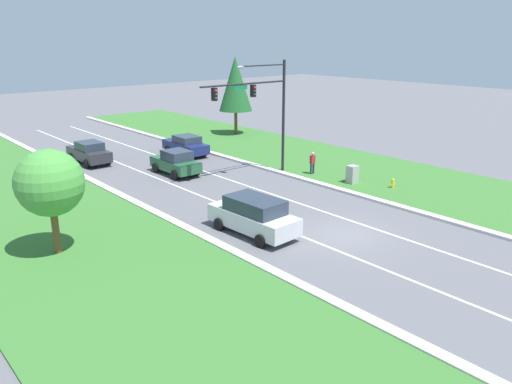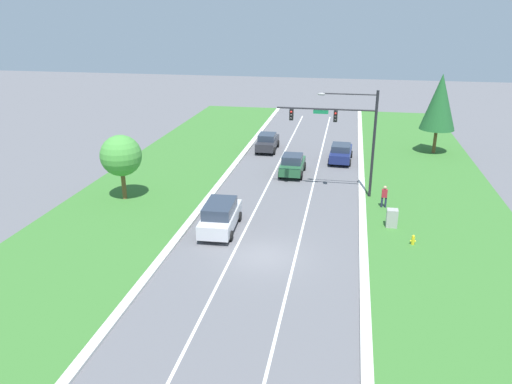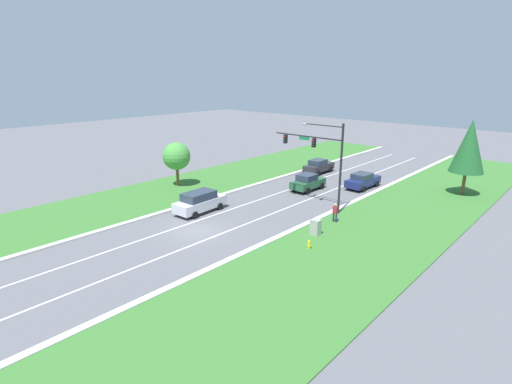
{
  "view_description": "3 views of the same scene",
  "coord_description": "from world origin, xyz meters",
  "px_view_note": "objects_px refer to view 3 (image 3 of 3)",
  "views": [
    {
      "loc": [
        -18.66,
        -14.76,
        9.54
      ],
      "look_at": [
        -1.1,
        5.52,
        1.16
      ],
      "focal_mm": 35.0,
      "sensor_mm": 36.0,
      "label": 1
    },
    {
      "loc": [
        4.33,
        -25.3,
        13.36
      ],
      "look_at": [
        -1.59,
        5.97,
        1.67
      ],
      "focal_mm": 35.0,
      "sensor_mm": 36.0,
      "label": 2
    },
    {
      "loc": [
        23.14,
        -18.88,
        12.0
      ],
      "look_at": [
        -1.37,
        8.43,
        1.09
      ],
      "focal_mm": 28.0,
      "sensor_mm": 36.0,
      "label": 3
    }
  ],
  "objects_px": {
    "navy_sedan": "(363,180)",
    "forest_sedan": "(308,182)",
    "charcoal_sedan": "(319,166)",
    "oak_near_left_tree": "(177,156)",
    "pedestrian": "(335,212)",
    "traffic_signal_mast": "(321,152)",
    "utility_cabinet": "(316,228)",
    "conifer_near_right_tree": "(469,146)",
    "fire_hydrant": "(309,245)",
    "silver_suv": "(200,202)"
  },
  "relations": [
    {
      "from": "charcoal_sedan",
      "to": "conifer_near_right_tree",
      "type": "distance_m",
      "value": 16.92
    },
    {
      "from": "traffic_signal_mast",
      "to": "oak_near_left_tree",
      "type": "height_order",
      "value": "traffic_signal_mast"
    },
    {
      "from": "traffic_signal_mast",
      "to": "charcoal_sedan",
      "type": "bearing_deg",
      "value": 123.55
    },
    {
      "from": "silver_suv",
      "to": "oak_near_left_tree",
      "type": "relative_size",
      "value": 1.03
    },
    {
      "from": "traffic_signal_mast",
      "to": "oak_near_left_tree",
      "type": "xyz_separation_m",
      "value": [
        -15.93,
        -3.87,
        -1.93
      ]
    },
    {
      "from": "fire_hydrant",
      "to": "oak_near_left_tree",
      "type": "height_order",
      "value": "oak_near_left_tree"
    },
    {
      "from": "conifer_near_right_tree",
      "to": "pedestrian",
      "type": "bearing_deg",
      "value": -109.51
    },
    {
      "from": "navy_sedan",
      "to": "fire_hydrant",
      "type": "height_order",
      "value": "navy_sedan"
    },
    {
      "from": "navy_sedan",
      "to": "charcoal_sedan",
      "type": "distance_m",
      "value": 7.75
    },
    {
      "from": "charcoal_sedan",
      "to": "pedestrian",
      "type": "bearing_deg",
      "value": -52.96
    },
    {
      "from": "fire_hydrant",
      "to": "traffic_signal_mast",
      "type": "bearing_deg",
      "value": 118.98
    },
    {
      "from": "charcoal_sedan",
      "to": "fire_hydrant",
      "type": "relative_size",
      "value": 6.65
    },
    {
      "from": "utility_cabinet",
      "to": "conifer_near_right_tree",
      "type": "distance_m",
      "value": 20.29
    },
    {
      "from": "traffic_signal_mast",
      "to": "forest_sedan",
      "type": "bearing_deg",
      "value": 134.43
    },
    {
      "from": "forest_sedan",
      "to": "utility_cabinet",
      "type": "distance_m",
      "value": 12.52
    },
    {
      "from": "silver_suv",
      "to": "traffic_signal_mast",
      "type": "bearing_deg",
      "value": 43.58
    },
    {
      "from": "forest_sedan",
      "to": "charcoal_sedan",
      "type": "relative_size",
      "value": 0.91
    },
    {
      "from": "fire_hydrant",
      "to": "charcoal_sedan",
      "type": "bearing_deg",
      "value": 121.76
    },
    {
      "from": "pedestrian",
      "to": "traffic_signal_mast",
      "type": "bearing_deg",
      "value": -36.02
    },
    {
      "from": "silver_suv",
      "to": "pedestrian",
      "type": "height_order",
      "value": "silver_suv"
    },
    {
      "from": "pedestrian",
      "to": "forest_sedan",
      "type": "bearing_deg",
      "value": -42.47
    },
    {
      "from": "silver_suv",
      "to": "navy_sedan",
      "type": "bearing_deg",
      "value": 64.73
    },
    {
      "from": "navy_sedan",
      "to": "fire_hydrant",
      "type": "relative_size",
      "value": 6.8
    },
    {
      "from": "charcoal_sedan",
      "to": "traffic_signal_mast",
      "type": "bearing_deg",
      "value": -57.24
    },
    {
      "from": "navy_sedan",
      "to": "conifer_near_right_tree",
      "type": "relative_size",
      "value": 0.62
    },
    {
      "from": "forest_sedan",
      "to": "pedestrian",
      "type": "bearing_deg",
      "value": -41.39
    },
    {
      "from": "charcoal_sedan",
      "to": "utility_cabinet",
      "type": "relative_size",
      "value": 3.65
    },
    {
      "from": "navy_sedan",
      "to": "conifer_near_right_tree",
      "type": "height_order",
      "value": "conifer_near_right_tree"
    },
    {
      "from": "navy_sedan",
      "to": "forest_sedan",
      "type": "xyz_separation_m",
      "value": [
        -3.95,
        -4.75,
        0.05
      ]
    },
    {
      "from": "forest_sedan",
      "to": "charcoal_sedan",
      "type": "xyz_separation_m",
      "value": [
        -3.38,
        7.23,
        -0.0
      ]
    },
    {
      "from": "traffic_signal_mast",
      "to": "pedestrian",
      "type": "distance_m",
      "value": 5.68
    },
    {
      "from": "utility_cabinet",
      "to": "pedestrian",
      "type": "distance_m",
      "value": 3.39
    },
    {
      "from": "conifer_near_right_tree",
      "to": "fire_hydrant",
      "type": "bearing_deg",
      "value": -100.88
    },
    {
      "from": "navy_sedan",
      "to": "forest_sedan",
      "type": "relative_size",
      "value": 1.12
    },
    {
      "from": "forest_sedan",
      "to": "oak_near_left_tree",
      "type": "relative_size",
      "value": 0.87
    },
    {
      "from": "navy_sedan",
      "to": "charcoal_sedan",
      "type": "bearing_deg",
      "value": 163.38
    },
    {
      "from": "utility_cabinet",
      "to": "oak_near_left_tree",
      "type": "height_order",
      "value": "oak_near_left_tree"
    },
    {
      "from": "silver_suv",
      "to": "fire_hydrant",
      "type": "xyz_separation_m",
      "value": [
        11.92,
        -0.07,
        -0.63
      ]
    },
    {
      "from": "forest_sedan",
      "to": "utility_cabinet",
      "type": "bearing_deg",
      "value": -51.89
    },
    {
      "from": "navy_sedan",
      "to": "forest_sedan",
      "type": "bearing_deg",
      "value": -127.71
    },
    {
      "from": "forest_sedan",
      "to": "traffic_signal_mast",
      "type": "bearing_deg",
      "value": -45.14
    },
    {
      "from": "utility_cabinet",
      "to": "conifer_near_right_tree",
      "type": "bearing_deg",
      "value": 74.65
    },
    {
      "from": "charcoal_sedan",
      "to": "oak_near_left_tree",
      "type": "xyz_separation_m",
      "value": [
        -8.18,
        -15.55,
        2.49
      ]
    },
    {
      "from": "navy_sedan",
      "to": "oak_near_left_tree",
      "type": "xyz_separation_m",
      "value": [
        -15.52,
        -13.07,
        2.53
      ]
    },
    {
      "from": "fire_hydrant",
      "to": "conifer_near_right_tree",
      "type": "relative_size",
      "value": 0.09
    },
    {
      "from": "fire_hydrant",
      "to": "oak_near_left_tree",
      "type": "distance_m",
      "value": 20.94
    },
    {
      "from": "navy_sedan",
      "to": "oak_near_left_tree",
      "type": "relative_size",
      "value": 0.97
    },
    {
      "from": "navy_sedan",
      "to": "utility_cabinet",
      "type": "bearing_deg",
      "value": -73.78
    },
    {
      "from": "pedestrian",
      "to": "oak_near_left_tree",
      "type": "height_order",
      "value": "oak_near_left_tree"
    },
    {
      "from": "utility_cabinet",
      "to": "oak_near_left_tree",
      "type": "xyz_separation_m",
      "value": [
        -19.22,
        1.59,
        2.74
      ]
    }
  ]
}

